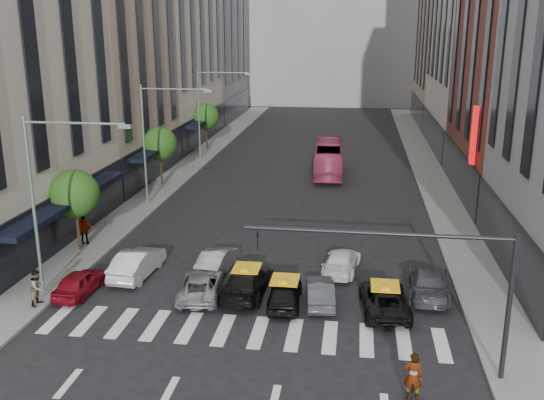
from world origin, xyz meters
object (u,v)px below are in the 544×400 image
at_px(streetlamp_far, 208,103).
at_px(pedestrian_far, 84,229).
at_px(car_red, 80,282).
at_px(taxi_center, 285,293).
at_px(motorcycle, 412,394).
at_px(streetlamp_near, 49,183).
at_px(bus, 328,158).
at_px(pedestrian_near, 38,287).
at_px(streetlamp_mid, 156,129).
at_px(car_white_front, 137,263).
at_px(taxi_left, 247,282).

height_order(streetlamp_far, pedestrian_far, streetlamp_far).
bearing_deg(car_red, taxi_center, -176.76).
distance_m(car_red, taxi_center, 10.53).
bearing_deg(motorcycle, streetlamp_near, -15.02).
relative_size(car_red, motorcycle, 2.18).
relative_size(car_red, bus, 0.36).
relative_size(streetlamp_near, pedestrian_near, 4.99).
xyz_separation_m(streetlamp_far, pedestrian_near, (-0.36, -33.48, -4.85)).
bearing_deg(car_red, pedestrian_far, -65.00).
distance_m(taxi_center, bus, 28.00).
xyz_separation_m(streetlamp_near, car_red, (0.96, 0.24, -5.26)).
xyz_separation_m(car_red, bus, (11.23, 28.11, 0.80)).
bearing_deg(streetlamp_far, taxi_center, -70.04).
bearing_deg(motorcycle, bus, -74.75).
relative_size(streetlamp_near, streetlamp_mid, 1.00).
relative_size(streetlamp_near, car_red, 2.40).
bearing_deg(streetlamp_near, pedestrian_near, -103.54).
bearing_deg(car_white_front, car_red, 56.50).
bearing_deg(streetlamp_far, streetlamp_mid, -90.00).
bearing_deg(motorcycle, taxi_left, -40.44).
relative_size(taxi_center, pedestrian_far, 2.05).
relative_size(car_white_front, taxi_left, 0.91).
bearing_deg(pedestrian_near, streetlamp_near, -6.59).
bearing_deg(motorcycle, streetlamp_mid, -46.09).
xyz_separation_m(taxi_left, bus, (2.75, 27.02, 0.72)).
bearing_deg(streetlamp_near, bus, 66.74).
distance_m(taxi_center, pedestrian_far, 14.80).
relative_size(streetlamp_far, car_red, 2.40).
distance_m(streetlamp_near, car_red, 5.36).
bearing_deg(streetlamp_mid, car_white_front, -76.88).
bearing_deg(pedestrian_far, taxi_center, 136.99).
relative_size(streetlamp_near, bus, 0.87).
height_order(streetlamp_near, streetlamp_mid, same).
bearing_deg(streetlamp_near, streetlamp_far, 90.00).
xyz_separation_m(streetlamp_far, car_red, (0.96, -31.76, -5.26)).
xyz_separation_m(streetlamp_near, pedestrian_far, (-1.79, 6.89, -4.80)).
bearing_deg(bus, taxi_center, 86.30).
height_order(streetlamp_far, pedestrian_near, streetlamp_far).
bearing_deg(car_red, car_white_front, -125.15).
bearing_deg(pedestrian_near, car_red, -30.44).
height_order(streetlamp_far, taxi_left, streetlamp_far).
relative_size(car_red, pedestrian_near, 2.08).
bearing_deg(taxi_left, taxi_center, 158.12).
bearing_deg(pedestrian_far, motorcycle, 126.53).
distance_m(streetlamp_far, pedestrian_near, 33.83).
xyz_separation_m(taxi_left, taxi_center, (2.06, -0.95, -0.06)).
bearing_deg(pedestrian_far, taxi_left, 136.77).
bearing_deg(pedestrian_near, car_white_front, -30.59).
distance_m(streetlamp_near, streetlamp_far, 32.00).
distance_m(taxi_left, motorcycle, 11.29).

